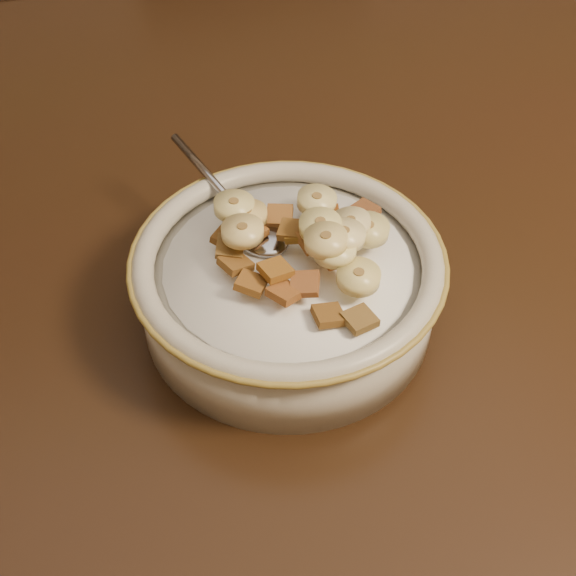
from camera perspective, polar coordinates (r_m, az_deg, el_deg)
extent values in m
cube|color=#422816|center=(1.36, 2.31, -18.70)|extent=(4.00, 4.50, 0.10)
cube|color=black|center=(0.73, 4.09, 8.15)|extent=(1.40, 0.90, 0.04)
cube|color=black|center=(1.31, -0.97, 12.24)|extent=(0.42, 0.42, 0.90)
cylinder|color=beige|center=(0.56, 0.00, -0.21)|extent=(0.23, 0.23, 0.05)
cylinder|color=white|center=(0.54, 0.00, 1.78)|extent=(0.19, 0.19, 0.00)
ellipsoid|color=#9B9DA9|center=(0.56, -2.20, 4.21)|extent=(0.06, 0.07, 0.01)
cube|color=brown|center=(0.55, 4.59, 4.56)|extent=(0.02, 0.02, 0.01)
cube|color=brown|center=(0.53, 1.99, 3.80)|extent=(0.02, 0.02, 0.01)
cube|color=brown|center=(0.53, -4.62, 3.25)|extent=(0.02, 0.02, 0.01)
cube|color=brown|center=(0.55, 4.17, 4.95)|extent=(0.02, 0.02, 0.01)
cube|color=brown|center=(0.56, -0.68, 5.71)|extent=(0.03, 0.03, 0.01)
cube|color=brown|center=(0.51, -1.00, 1.45)|extent=(0.03, 0.03, 0.01)
cube|color=brown|center=(0.50, 3.23, -2.16)|extent=(0.02, 0.02, 0.01)
cube|color=brown|center=(0.49, 5.69, -2.48)|extent=(0.03, 0.03, 0.01)
cube|color=brown|center=(0.54, 0.37, 4.58)|extent=(0.03, 0.03, 0.01)
cube|color=#99582D|center=(0.50, 1.33, 0.32)|extent=(0.03, 0.03, 0.01)
cube|color=#944D1B|center=(0.52, 3.62, 2.44)|extent=(0.03, 0.03, 0.01)
cube|color=brown|center=(0.53, 0.90, 4.47)|extent=(0.03, 0.03, 0.01)
cube|color=brown|center=(0.51, -2.92, 0.36)|extent=(0.03, 0.03, 0.01)
cube|color=#9B5624|center=(0.50, -0.24, -0.36)|extent=(0.03, 0.03, 0.01)
cube|color=#915721|center=(0.53, 4.01, 3.22)|extent=(0.03, 0.03, 0.01)
cube|color=#8E601A|center=(0.57, 2.36, 6.12)|extent=(0.02, 0.02, 0.01)
cube|color=#945E2A|center=(0.54, -2.97, 4.49)|extent=(0.03, 0.03, 0.01)
cube|color=brown|center=(0.57, 3.08, 5.79)|extent=(0.02, 0.02, 0.01)
cube|color=brown|center=(0.52, -4.16, 1.93)|extent=(0.03, 0.03, 0.01)
cube|color=brown|center=(0.55, -4.78, 3.98)|extent=(0.03, 0.03, 0.01)
cube|color=brown|center=(0.57, 5.97, 6.06)|extent=(0.03, 0.03, 0.01)
cylinder|color=#D3BD6C|center=(0.55, -3.27, 5.78)|extent=(0.04, 0.04, 0.01)
cylinder|color=beige|center=(0.52, 2.56, 4.93)|extent=(0.04, 0.04, 0.01)
cylinder|color=beige|center=(0.55, -4.28, 6.48)|extent=(0.04, 0.03, 0.01)
cylinder|color=#F9E692|center=(0.51, 3.72, 2.99)|extent=(0.04, 0.04, 0.01)
cylinder|color=#DAC789|center=(0.52, -3.61, 4.50)|extent=(0.04, 0.04, 0.01)
cylinder|color=#FFECA3|center=(0.52, 4.46, 4.22)|extent=(0.03, 0.03, 0.01)
cylinder|color=#D5BF75|center=(0.51, 5.59, 0.88)|extent=(0.04, 0.04, 0.01)
cylinder|color=#DDCB79|center=(0.54, 6.38, 4.62)|extent=(0.04, 0.04, 0.01)
cylinder|color=#E7D17E|center=(0.51, 3.00, 3.79)|extent=(0.04, 0.04, 0.01)
cylinder|color=beige|center=(0.56, 2.29, 6.91)|extent=(0.04, 0.04, 0.01)
cylinder|color=#FFF1AB|center=(0.54, 4.93, 5.02)|extent=(0.03, 0.03, 0.01)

